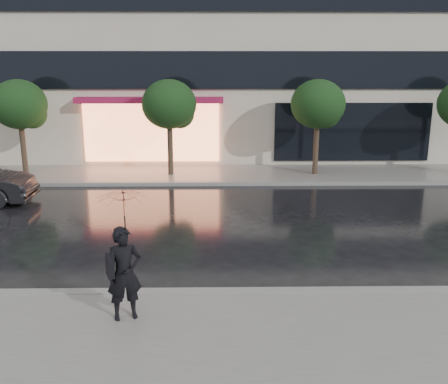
{
  "coord_description": "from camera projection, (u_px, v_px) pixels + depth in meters",
  "views": [
    {
      "loc": [
        -1.09,
        -10.29,
        4.61
      ],
      "look_at": [
        -0.91,
        2.07,
        1.4
      ],
      "focal_mm": 40.0,
      "sensor_mm": 36.0,
      "label": 1
    }
  ],
  "objects": [
    {
      "name": "ground",
      "position": [
        266.0,
        276.0,
        11.13
      ],
      "size": [
        120.0,
        120.0,
        0.0
      ],
      "primitive_type": "plane",
      "color": "black",
      "rests_on": "ground"
    },
    {
      "name": "sidewalk_near",
      "position": [
        285.0,
        356.0,
        7.97
      ],
      "size": [
        60.0,
        4.5,
        0.12
      ],
      "primitive_type": "cube",
      "color": "slate",
      "rests_on": "ground"
    },
    {
      "name": "sidewalk_far",
      "position": [
        243.0,
        174.0,
        21.04
      ],
      "size": [
        60.0,
        3.5,
        0.12
      ],
      "primitive_type": "cube",
      "color": "slate",
      "rests_on": "ground"
    },
    {
      "name": "curb_near",
      "position": [
        271.0,
        293.0,
        10.15
      ],
      "size": [
        60.0,
        0.25,
        0.14
      ],
      "primitive_type": "cube",
      "color": "gray",
      "rests_on": "ground"
    },
    {
      "name": "curb_far",
      "position": [
        245.0,
        184.0,
        19.34
      ],
      "size": [
        60.0,
        0.25,
        0.14
      ],
      "primitive_type": "cube",
      "color": "gray",
      "rests_on": "ground"
    },
    {
      "name": "tree_far_west",
      "position": [
        21.0,
        106.0,
        19.98
      ],
      "size": [
        2.2,
        2.2,
        3.99
      ],
      "color": "#33261C",
      "rests_on": "ground"
    },
    {
      "name": "tree_mid_west",
      "position": [
        171.0,
        106.0,
        20.06
      ],
      "size": [
        2.2,
        2.2,
        3.99
      ],
      "color": "#33261C",
      "rests_on": "ground"
    },
    {
      "name": "tree_mid_east",
      "position": [
        319.0,
        106.0,
        20.15
      ],
      "size": [
        2.2,
        2.2,
        3.99
      ],
      "color": "#33261C",
      "rests_on": "ground"
    },
    {
      "name": "pedestrian_with_umbrella",
      "position": [
        124.0,
        237.0,
        8.69
      ],
      "size": [
        1.18,
        1.19,
        2.39
      ],
      "rotation": [
        0.0,
        0.0,
        0.34
      ],
      "color": "black",
      "rests_on": "sidewalk_near"
    }
  ]
}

